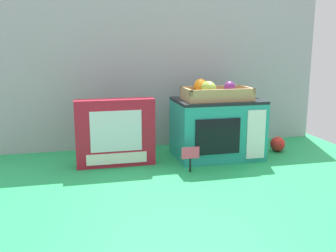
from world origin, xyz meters
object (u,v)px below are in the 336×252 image
at_px(cookie_set_box, 115,133).
at_px(loose_toy_apple, 278,144).
at_px(food_groups_crate, 215,93).
at_px(toy_microwave, 217,128).
at_px(price_sign, 190,156).

bearing_deg(cookie_set_box, loose_toy_apple, 2.45).
xyz_separation_m(food_groups_crate, loose_toy_apple, (0.32, 0.03, -0.25)).
xyz_separation_m(food_groups_crate, cookie_set_box, (-0.42, -0.00, -0.15)).
bearing_deg(loose_toy_apple, cookie_set_box, -177.55).
height_order(toy_microwave, food_groups_crate, food_groups_crate).
bearing_deg(cookie_set_box, price_sign, -30.16).
xyz_separation_m(toy_microwave, loose_toy_apple, (0.30, 0.01, -0.09)).
height_order(food_groups_crate, loose_toy_apple, food_groups_crate).
relative_size(food_groups_crate, price_sign, 2.79).
xyz_separation_m(toy_microwave, cookie_set_box, (-0.44, -0.02, 0.01)).
height_order(food_groups_crate, price_sign, food_groups_crate).
xyz_separation_m(cookie_set_box, price_sign, (0.27, -0.16, -0.07)).
distance_m(cookie_set_box, loose_toy_apple, 0.75).
distance_m(toy_microwave, loose_toy_apple, 0.32).
distance_m(toy_microwave, cookie_set_box, 0.44).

